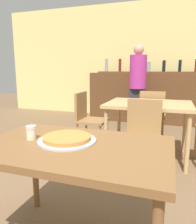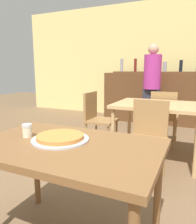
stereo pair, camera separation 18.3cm
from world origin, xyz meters
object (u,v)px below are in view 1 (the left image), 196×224
person_standing (138,83)px  pizza_tray (67,139)px  chair_far_side_left (88,117)px  cheese_shaker (31,132)px  chair_far_side_front (142,133)px  chair_far_side_back (152,113)px

person_standing → pizza_tray: bearing=-88.9°
chair_far_side_left → cheese_shaker: 1.79m
chair_far_side_front → chair_far_side_left: 1.05m
cheese_shaker → pizza_tray: bearing=7.6°
chair_far_side_front → cheese_shaker: (-0.58, -1.16, 0.27)m
cheese_shaker → person_standing: person_standing is taller
chair_far_side_front → person_standing: (-0.40, 2.20, 0.41)m
chair_far_side_back → pizza_tray: 2.35m
chair_far_side_back → cheese_shaker: (-0.58, -2.34, 0.27)m
chair_far_side_front → chair_far_side_back: bearing=90.0°
cheese_shaker → chair_far_side_left: bearing=99.4°
chair_far_side_left → person_standing: 1.73m
chair_far_side_back → person_standing: size_ratio=0.51×
chair_far_side_back → chair_far_side_left: 1.05m
cheese_shaker → chair_far_side_back: bearing=76.1°
chair_far_side_back → pizza_tray: (-0.34, -2.31, 0.24)m
chair_far_side_back → chair_far_side_left: bearing=34.3°
pizza_tray → cheese_shaker: cheese_shaker is taller
person_standing → chair_far_side_back: bearing=-68.6°
chair_far_side_left → pizza_tray: bearing=-162.7°
person_standing → cheese_shaker: bearing=-93.1°
cheese_shaker → chair_far_side_front: bearing=63.4°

